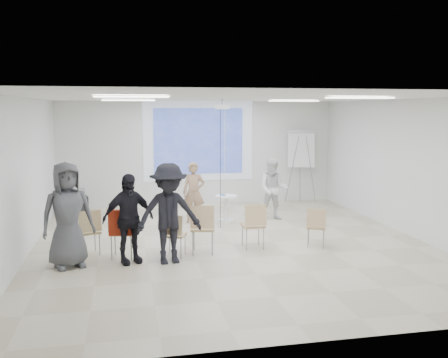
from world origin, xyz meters
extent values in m
cube|color=beige|center=(0.00, 0.00, -0.05)|extent=(8.00, 9.00, 0.10)
cube|color=white|center=(0.00, 0.00, 3.05)|extent=(8.00, 9.00, 0.10)
cube|color=silver|center=(0.00, 4.55, 1.50)|extent=(8.00, 0.10, 3.00)
cube|color=silver|center=(-4.05, 0.00, 1.50)|extent=(0.10, 9.00, 3.00)
cube|color=silver|center=(4.05, 0.00, 1.50)|extent=(0.10, 9.00, 3.00)
cube|color=silver|center=(0.00, 4.49, 1.85)|extent=(3.20, 0.01, 2.30)
cube|color=#334BAF|center=(0.00, 4.47, 1.85)|extent=(2.60, 0.01, 1.90)
cylinder|color=white|center=(0.32, 2.10, 0.02)|extent=(0.44, 0.44, 0.04)
cylinder|color=white|center=(0.32, 2.10, 0.31)|extent=(0.12, 0.12, 0.58)
cylinder|color=white|center=(0.32, 2.10, 0.63)|extent=(0.60, 0.60, 0.04)
cube|color=white|center=(0.36, 2.07, 0.65)|extent=(0.19, 0.14, 0.01)
cube|color=teal|center=(0.25, 2.17, 0.66)|extent=(0.15, 0.19, 0.01)
imported|color=tan|center=(-0.49, 2.10, 0.85)|extent=(0.71, 0.57, 1.70)
imported|color=white|center=(1.53, 2.06, 0.86)|extent=(0.99, 0.88, 1.72)
cube|color=silver|center=(-0.31, 2.35, 1.12)|extent=(0.08, 0.14, 0.04)
cube|color=white|center=(1.35, 2.31, 1.16)|extent=(0.08, 0.13, 0.04)
cube|color=tan|center=(-2.86, -0.19, 0.45)|extent=(0.52, 0.52, 0.04)
cube|color=tan|center=(-2.80, -0.38, 0.69)|extent=(0.42, 0.21, 0.40)
cylinder|color=gray|center=(-2.97, -0.40, 0.22)|extent=(0.03, 0.03, 0.44)
cylinder|color=gray|center=(-2.65, -0.30, 0.22)|extent=(0.03, 0.03, 0.44)
cylinder|color=gray|center=(-3.07, -0.08, 0.22)|extent=(0.03, 0.03, 0.44)
cylinder|color=gray|center=(-2.75, 0.02, 0.22)|extent=(0.03, 0.03, 0.44)
cube|color=tan|center=(-2.21, -0.51, 0.48)|extent=(0.51, 0.51, 0.04)
cube|color=tan|center=(-2.24, -0.72, 0.75)|extent=(0.46, 0.16, 0.43)
cylinder|color=gray|center=(-2.42, -0.66, 0.23)|extent=(0.03, 0.03, 0.47)
cylinder|color=gray|center=(-2.06, -0.72, 0.23)|extent=(0.03, 0.03, 0.47)
cylinder|color=gray|center=(-2.36, -0.30, 0.23)|extent=(0.03, 0.03, 0.47)
cylinder|color=gray|center=(-2.00, -0.36, 0.23)|extent=(0.03, 0.03, 0.47)
cube|color=tan|center=(-1.24, -0.63, 0.41)|extent=(0.50, 0.50, 0.04)
cube|color=tan|center=(-1.31, -0.80, 0.64)|extent=(0.39, 0.21, 0.37)
cylinder|color=gray|center=(-1.44, -0.72, 0.20)|extent=(0.03, 0.03, 0.40)
cylinder|color=gray|center=(-1.15, -0.83, 0.20)|extent=(0.03, 0.03, 0.40)
cylinder|color=#979A9F|center=(-1.33, -0.43, 0.20)|extent=(0.03, 0.03, 0.40)
cylinder|color=#96999F|center=(-1.04, -0.54, 0.20)|extent=(0.03, 0.03, 0.40)
cube|color=tan|center=(-0.69, -0.52, 0.48)|extent=(0.53, 0.53, 0.04)
cube|color=tan|center=(-0.73, -0.73, 0.75)|extent=(0.46, 0.18, 0.43)
cylinder|color=gray|center=(-0.90, -0.66, 0.24)|extent=(0.03, 0.03, 0.47)
cylinder|color=gray|center=(-0.54, -0.74, 0.24)|extent=(0.03, 0.03, 0.47)
cylinder|color=#919499|center=(-0.83, -0.31, 0.24)|extent=(0.03, 0.03, 0.47)
cylinder|color=gray|center=(-0.47, -0.38, 0.24)|extent=(0.03, 0.03, 0.47)
cube|color=tan|center=(0.36, -0.36, 0.46)|extent=(0.43, 0.43, 0.04)
cube|color=tan|center=(0.36, -0.57, 0.71)|extent=(0.43, 0.09, 0.41)
cylinder|color=#929599|center=(0.18, -0.54, 0.22)|extent=(0.02, 0.02, 0.45)
cylinder|color=#97999F|center=(0.53, -0.53, 0.22)|extent=(0.02, 0.02, 0.45)
cylinder|color=gray|center=(0.18, -0.19, 0.22)|extent=(0.02, 0.02, 0.45)
cylinder|color=gray|center=(0.53, -0.19, 0.22)|extent=(0.02, 0.02, 0.45)
cube|color=tan|center=(1.64, -0.52, 0.40)|extent=(0.50, 0.50, 0.04)
cube|color=tan|center=(1.57, -0.68, 0.63)|extent=(0.37, 0.22, 0.36)
cylinder|color=#94969C|center=(1.44, -0.59, 0.20)|extent=(0.03, 0.03, 0.39)
cylinder|color=gray|center=(1.72, -0.72, 0.20)|extent=(0.03, 0.03, 0.39)
cylinder|color=gray|center=(1.56, -0.32, 0.20)|extent=(0.03, 0.03, 0.39)
cylinder|color=gray|center=(1.84, -0.44, 0.20)|extent=(0.03, 0.03, 0.39)
cube|color=#9E2713|center=(-2.21, -0.73, 0.72)|extent=(0.50, 0.19, 0.47)
imported|color=black|center=(-1.24, -0.61, 0.44)|extent=(0.36, 0.32, 0.02)
imported|color=black|center=(-2.10, -0.88, 0.94)|extent=(1.25, 1.00, 1.88)
imported|color=black|center=(-1.38, -1.02, 1.03)|extent=(1.41, 0.88, 2.06)
imported|color=#505055|center=(-3.14, -0.89, 1.05)|extent=(1.19, 0.99, 2.09)
cylinder|color=gray|center=(2.72, 4.11, 1.00)|extent=(0.32, 0.32, 1.97)
cylinder|color=gray|center=(3.26, 3.97, 1.00)|extent=(0.42, 0.15, 1.97)
cylinder|color=gray|center=(3.08, 4.39, 1.00)|extent=(0.13, 0.44, 1.96)
cube|color=white|center=(3.02, 4.17, 1.61)|extent=(0.81, 0.40, 1.10)
cube|color=#96999F|center=(3.03, 4.21, 2.11)|extent=(0.79, 0.25, 0.08)
cube|color=black|center=(-3.35, 3.58, 0.27)|extent=(0.55, 0.48, 0.47)
cube|color=gray|center=(-3.35, 3.58, 0.61)|extent=(0.39, 0.36, 0.21)
cylinder|color=black|center=(-3.50, 3.40, 0.03)|extent=(0.07, 0.07, 0.06)
cylinder|color=black|center=(-3.13, 3.49, 0.03)|extent=(0.07, 0.07, 0.06)
cylinder|color=black|center=(-3.57, 3.67, 0.03)|extent=(0.07, 0.07, 0.06)
cylinder|color=black|center=(-3.20, 3.76, 0.03)|extent=(0.07, 0.07, 0.06)
cube|color=white|center=(0.10, 1.50, 2.82)|extent=(0.30, 0.25, 0.10)
cylinder|color=gray|center=(0.10, 1.50, 2.93)|extent=(0.04, 0.04, 0.14)
cylinder|color=black|center=(0.04, 1.42, 1.39)|extent=(0.01, 0.01, 2.77)
cylinder|color=white|center=(0.14, 1.40, 1.39)|extent=(0.01, 0.01, 2.77)
cube|color=white|center=(-2.00, 2.00, 2.97)|extent=(1.20, 0.30, 0.02)
cube|color=white|center=(2.00, 2.00, 2.97)|extent=(1.20, 0.30, 0.02)
cube|color=white|center=(-2.00, -1.50, 2.97)|extent=(1.20, 0.30, 0.02)
cube|color=white|center=(2.00, -1.50, 2.97)|extent=(1.20, 0.30, 0.02)
camera|label=1|loc=(-2.16, -9.82, 2.77)|focal=40.00mm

